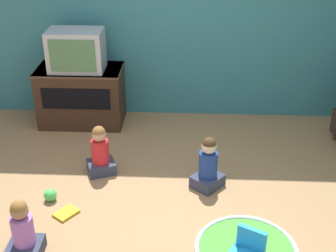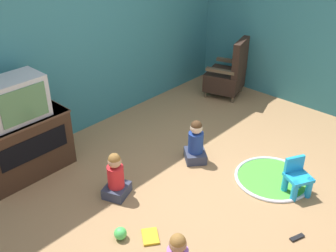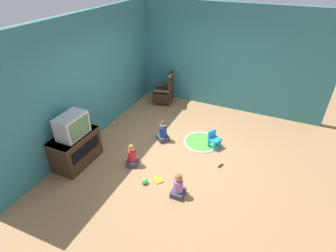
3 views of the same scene
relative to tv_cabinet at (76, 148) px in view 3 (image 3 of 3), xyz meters
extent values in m
plane|color=#9E754C|center=(1.25, -1.78, -0.36)|extent=(30.00, 30.00, 0.00)
cube|color=teal|center=(1.05, 0.35, 1.05)|extent=(5.60, 0.12, 2.82)
cube|color=teal|center=(3.79, -2.18, 1.05)|extent=(0.12, 5.19, 2.82)
cube|color=#382316|center=(0.00, 0.00, -0.01)|extent=(0.99, 0.55, 0.70)
cube|color=#503626|center=(0.00, 0.00, 0.33)|extent=(1.01, 0.56, 0.02)
cube|color=black|center=(0.00, -0.28, 0.07)|extent=(0.79, 0.01, 0.25)
cube|color=#B7B7BC|center=(0.00, -0.04, 0.57)|extent=(0.62, 0.38, 0.47)
cube|color=#47754C|center=(0.00, -0.24, 0.57)|extent=(0.51, 0.02, 0.37)
cylinder|color=brown|center=(3.41, -0.17, -0.31)|extent=(0.04, 0.04, 0.10)
cylinder|color=brown|center=(2.96, -0.31, -0.31)|extent=(0.04, 0.04, 0.10)
cylinder|color=brown|center=(3.54, -0.61, -0.31)|extent=(0.04, 0.04, 0.10)
cylinder|color=brown|center=(3.09, -0.74, -0.31)|extent=(0.04, 0.04, 0.10)
cube|color=black|center=(3.25, -0.46, -0.12)|extent=(0.68, 0.67, 0.29)
cube|color=black|center=(3.32, -0.67, 0.30)|extent=(0.53, 0.25, 0.54)
cube|color=brown|center=(3.48, -0.39, 0.13)|extent=(0.20, 0.45, 0.05)
cube|color=brown|center=(3.02, -0.53, 0.13)|extent=(0.20, 0.45, 0.05)
cylinder|color=#1E99DB|center=(1.61, -2.53, -0.24)|extent=(0.07, 0.07, 0.23)
cylinder|color=#1E99DB|center=(1.76, -2.61, -0.24)|extent=(0.07, 0.07, 0.23)
cylinder|color=#1E99DB|center=(1.68, -2.38, -0.24)|extent=(0.07, 0.07, 0.23)
cylinder|color=#1E99DB|center=(1.84, -2.47, -0.24)|extent=(0.07, 0.07, 0.23)
cube|color=#1E99DB|center=(1.72, -2.50, -0.15)|extent=(0.33, 0.32, 0.04)
cube|color=#1E99DB|center=(1.77, -2.41, -0.04)|extent=(0.21, 0.14, 0.18)
cylinder|color=green|center=(1.78, -2.18, -0.36)|extent=(0.84, 0.84, 0.01)
torus|color=silver|center=(1.78, -2.18, -0.35)|extent=(0.84, 0.84, 0.04)
cube|color=#33384C|center=(0.41, -1.10, -0.30)|extent=(0.33, 0.31, 0.12)
cylinder|color=red|center=(0.41, -1.10, -0.12)|extent=(0.17, 0.17, 0.25)
sphere|color=tan|center=(0.41, -1.10, 0.07)|extent=(0.14, 0.14, 0.14)
sphere|color=olive|center=(0.41, -1.10, 0.10)|extent=(0.13, 0.13, 0.13)
cube|color=#33384C|center=(0.02, -2.31, -0.30)|extent=(0.27, 0.23, 0.12)
cylinder|color=#A566BF|center=(0.02, -2.31, -0.12)|extent=(0.17, 0.17, 0.25)
sphere|color=#9E7051|center=(0.02, -2.31, 0.07)|extent=(0.14, 0.14, 0.14)
sphere|color=olive|center=(0.02, -2.31, 0.09)|extent=(0.13, 0.13, 0.13)
cube|color=#33384C|center=(1.49, -1.30, -0.30)|extent=(0.36, 0.36, 0.12)
cylinder|color=navy|center=(1.49, -1.30, -0.11)|extent=(0.18, 0.18, 0.26)
sphere|color=beige|center=(1.49, -1.30, 0.09)|extent=(0.15, 0.15, 0.15)
sphere|color=#472D19|center=(1.49, -1.30, 0.11)|extent=(0.13, 0.13, 0.13)
sphere|color=#4CCC59|center=(0.02, -1.60, -0.30)|extent=(0.12, 0.12, 0.12)
cube|color=gold|center=(0.22, -1.80, -0.35)|extent=(0.24, 0.25, 0.02)
cube|color=black|center=(1.13, -2.81, -0.35)|extent=(0.16, 0.09, 0.02)
camera|label=1|loc=(1.28, -5.08, 2.29)|focal=50.00mm
camera|label=2|loc=(-1.63, -3.72, 2.37)|focal=42.00mm
camera|label=3|loc=(-3.14, -3.55, 3.34)|focal=28.00mm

